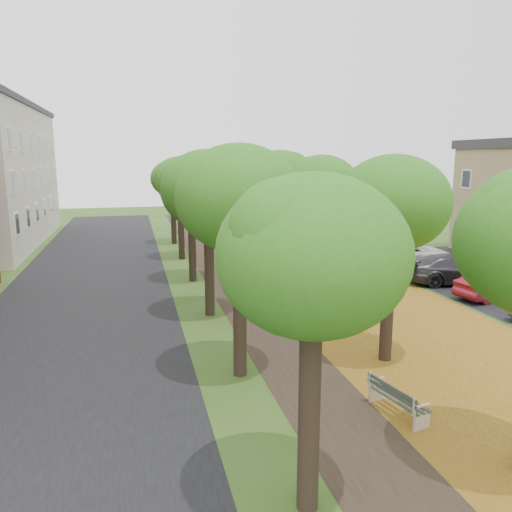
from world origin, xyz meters
TOP-DOWN VIEW (x-y plane):
  - ground at (0.00, 0.00)m, footprint 120.00×120.00m
  - street_asphalt at (-7.50, 15.00)m, footprint 8.00×70.00m
  - footpath at (0.00, 15.00)m, footprint 3.20×70.00m
  - leaf_verge at (5.00, 15.00)m, footprint 7.50×70.00m
  - parking_lot at (13.50, 16.00)m, footprint 9.00×16.00m
  - tree_row_west at (-2.20, 15.00)m, footprint 3.46×33.46m
  - tree_row_east at (2.60, 15.00)m, footprint 3.46×33.46m
  - bench at (1.14, 2.68)m, footprint 0.88×1.86m
  - car_red at (11.00, 11.27)m, footprint 4.12×2.08m
  - car_grey at (11.00, 14.11)m, footprint 5.56×3.14m
  - car_white at (11.00, 18.68)m, footprint 5.72×3.40m

SIDE VIEW (x-z plane):
  - ground at x=0.00m, z-range 0.00..0.00m
  - street_asphalt at x=-7.50m, z-range 0.00..0.01m
  - parking_lot at x=13.50m, z-range 0.00..0.01m
  - footpath at x=0.00m, z-range 0.00..0.01m
  - leaf_verge at x=5.00m, z-range 0.00..0.01m
  - bench at x=1.14m, z-range 0.02..0.86m
  - car_red at x=11.00m, z-range 0.00..1.30m
  - car_white at x=11.00m, z-range 0.00..1.49m
  - car_grey at x=11.00m, z-range 0.00..1.52m
  - tree_row_west at x=-2.20m, z-range 1.73..8.25m
  - tree_row_east at x=2.60m, z-range 1.73..8.25m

